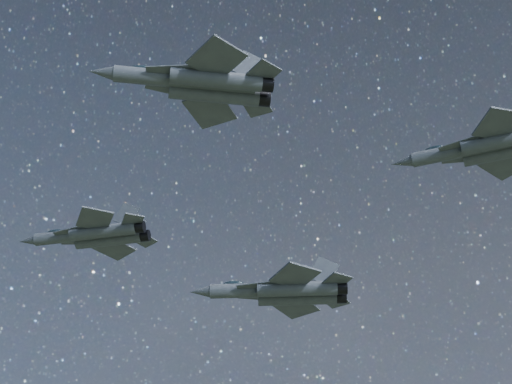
# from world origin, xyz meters

# --- Properties ---
(jet_lead) EXTENTS (15.38, 10.81, 3.88)m
(jet_lead) POSITION_xyz_m (-19.53, -5.37, 152.97)
(jet_lead) COLOR #373D45
(jet_left) EXTENTS (20.29, 13.86, 5.09)m
(jet_left) POSITION_xyz_m (-3.27, 13.12, 153.35)
(jet_left) COLOR #373D45
(jet_right) EXTENTS (15.66, 10.29, 4.02)m
(jet_right) POSITION_xyz_m (-0.83, -24.63, 152.62)
(jet_right) COLOR #373D45
(jet_slot) EXTENTS (16.30, 11.54, 4.14)m
(jet_slot) POSITION_xyz_m (22.14, -6.99, 154.55)
(jet_slot) COLOR #373D45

